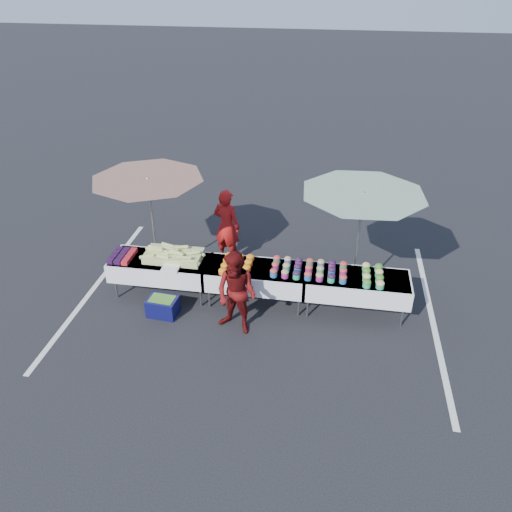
% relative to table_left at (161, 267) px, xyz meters
% --- Properties ---
extents(ground, '(80.00, 80.00, 0.00)m').
position_rel_table_left_xyz_m(ground, '(1.80, 0.00, -0.58)').
color(ground, black).
extents(stripe_left, '(0.10, 5.00, 0.00)m').
position_rel_table_left_xyz_m(stripe_left, '(-1.40, 0.00, -0.58)').
color(stripe_left, silver).
rests_on(stripe_left, ground).
extents(stripe_right, '(0.10, 5.00, 0.00)m').
position_rel_table_left_xyz_m(stripe_right, '(5.00, 0.00, -0.58)').
color(stripe_right, silver).
rests_on(stripe_right, ground).
extents(table_left, '(1.86, 0.81, 0.75)m').
position_rel_table_left_xyz_m(table_left, '(0.00, 0.00, 0.00)').
color(table_left, white).
rests_on(table_left, ground).
extents(table_center, '(1.86, 0.81, 0.75)m').
position_rel_table_left_xyz_m(table_center, '(1.80, 0.00, 0.00)').
color(table_center, white).
rests_on(table_center, ground).
extents(table_right, '(1.86, 0.81, 0.75)m').
position_rel_table_left_xyz_m(table_right, '(3.60, 0.00, 0.00)').
color(table_right, white).
rests_on(table_right, ground).
extents(berry_punnets, '(0.40, 0.54, 0.08)m').
position_rel_table_left_xyz_m(berry_punnets, '(-0.71, -0.06, 0.21)').
color(berry_punnets, black).
rests_on(berry_punnets, table_left).
extents(corn_pile, '(1.16, 0.57, 0.26)m').
position_rel_table_left_xyz_m(corn_pile, '(0.26, 0.04, 0.26)').
color(corn_pile, '#AECC68').
rests_on(corn_pile, table_left).
extents(plastic_bags, '(0.30, 0.25, 0.05)m').
position_rel_table_left_xyz_m(plastic_bags, '(0.30, -0.30, 0.19)').
color(plastic_bags, white).
rests_on(plastic_bags, table_left).
extents(carrot_bowls, '(0.55, 0.69, 0.11)m').
position_rel_table_left_xyz_m(carrot_bowls, '(1.45, -0.01, 0.22)').
color(carrot_bowls, '#E75519').
rests_on(carrot_bowls, table_center).
extents(potato_cups, '(1.34, 0.58, 0.16)m').
position_rel_table_left_xyz_m(potato_cups, '(2.75, 0.00, 0.25)').
color(potato_cups, '#225BA1').
rests_on(potato_cups, table_right).
extents(bean_baskets, '(0.36, 0.68, 0.15)m').
position_rel_table_left_xyz_m(bean_baskets, '(3.86, -0.01, 0.24)').
color(bean_baskets, '#28A06B').
rests_on(bean_baskets, table_right).
extents(vendor, '(0.67, 0.54, 1.61)m').
position_rel_table_left_xyz_m(vendor, '(0.96, 1.40, 0.22)').
color(vendor, '#B41614').
rests_on(vendor, ground).
extents(customer, '(0.89, 0.79, 1.52)m').
position_rel_table_left_xyz_m(customer, '(1.61, -0.85, 0.18)').
color(customer, '#580D0D').
rests_on(customer, ground).
extents(umbrella_left, '(2.17, 2.17, 2.13)m').
position_rel_table_left_xyz_m(umbrella_left, '(-0.29, 0.56, 1.35)').
color(umbrella_left, black).
rests_on(umbrella_left, ground).
extents(umbrella_right, '(2.72, 2.72, 2.19)m').
position_rel_table_left_xyz_m(umbrella_right, '(3.56, 0.40, 1.41)').
color(umbrella_right, black).
rests_on(umbrella_right, ground).
extents(storage_bin, '(0.56, 0.43, 0.34)m').
position_rel_table_left_xyz_m(storage_bin, '(0.21, -0.65, -0.41)').
color(storage_bin, '#0C0D3F').
rests_on(storage_bin, ground).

